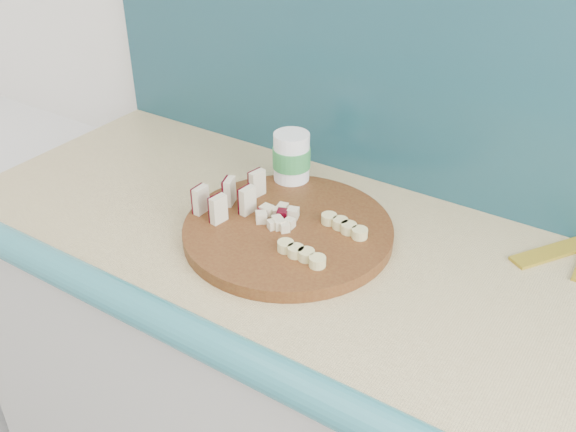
# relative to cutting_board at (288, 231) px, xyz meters

# --- Properties ---
(cutting_board) EXTENTS (0.44, 0.44, 0.02)m
(cutting_board) POSITION_rel_cutting_board_xyz_m (0.00, 0.00, 0.00)
(cutting_board) COLOR #47200F
(cutting_board) RESTS_ON kitchen_counter
(apple_wedges) EXTENTS (0.10, 0.15, 0.05)m
(apple_wedges) POSITION_rel_cutting_board_xyz_m (-0.12, -0.01, 0.04)
(apple_wedges) COLOR beige
(apple_wedges) RESTS_ON cutting_board
(apple_chunks) EXTENTS (0.06, 0.06, 0.02)m
(apple_chunks) POSITION_rel_cutting_board_xyz_m (-0.02, 0.00, 0.02)
(apple_chunks) COLOR #F5E7C4
(apple_chunks) RESTS_ON cutting_board
(banana_slices) EXTENTS (0.12, 0.15, 0.02)m
(banana_slices) POSITION_rel_cutting_board_xyz_m (0.08, -0.01, 0.02)
(banana_slices) COLOR #E2D68A
(banana_slices) RESTS_ON cutting_board
(canister) EXTENTS (0.08, 0.08, 0.12)m
(canister) POSITION_rel_cutting_board_xyz_m (-0.09, 0.15, 0.05)
(canister) COLOR white
(canister) RESTS_ON kitchen_counter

